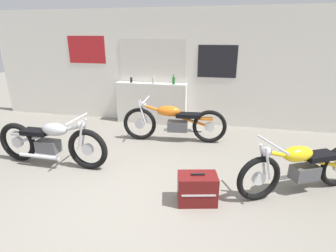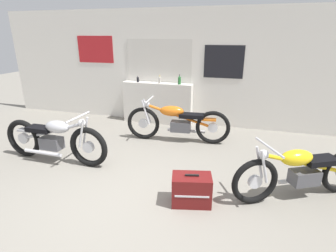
{
  "view_description": "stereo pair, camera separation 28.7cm",
  "coord_description": "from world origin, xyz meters",
  "px_view_note": "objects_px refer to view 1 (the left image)",
  "views": [
    {
      "loc": [
        1.23,
        -2.88,
        2.21
      ],
      "look_at": [
        0.32,
        1.29,
        0.7
      ],
      "focal_mm": 28.0,
      "sensor_mm": 36.0,
      "label": 1
    },
    {
      "loc": [
        1.51,
        -2.81,
        2.21
      ],
      "look_at": [
        0.32,
        1.29,
        0.7
      ],
      "focal_mm": 28.0,
      "sensor_mm": 36.0,
      "label": 2
    }
  ],
  "objects_px": {
    "hard_case_darkred": "(197,189)",
    "motorcycle_silver": "(51,142)",
    "bottle_leftmost": "(131,79)",
    "bottle_left_center": "(154,80)",
    "motorcycle_orange": "(174,122)",
    "motorcycle_yellow": "(301,167)",
    "bottle_center": "(174,80)"
  },
  "relations": [
    {
      "from": "bottle_left_center",
      "to": "bottle_center",
      "type": "bearing_deg",
      "value": 0.16
    },
    {
      "from": "hard_case_darkred",
      "to": "motorcycle_silver",
      "type": "bearing_deg",
      "value": 167.74
    },
    {
      "from": "motorcycle_yellow",
      "to": "hard_case_darkred",
      "type": "bearing_deg",
      "value": -158.5
    },
    {
      "from": "motorcycle_orange",
      "to": "motorcycle_silver",
      "type": "bearing_deg",
      "value": -141.06
    },
    {
      "from": "motorcycle_silver",
      "to": "motorcycle_yellow",
      "type": "height_order",
      "value": "motorcycle_silver"
    },
    {
      "from": "bottle_leftmost",
      "to": "bottle_left_center",
      "type": "distance_m",
      "value": 0.59
    },
    {
      "from": "bottle_left_center",
      "to": "hard_case_darkred",
      "type": "relative_size",
      "value": 0.33
    },
    {
      "from": "hard_case_darkred",
      "to": "motorcycle_orange",
      "type": "bearing_deg",
      "value": 109.2
    },
    {
      "from": "motorcycle_orange",
      "to": "hard_case_darkred",
      "type": "xyz_separation_m",
      "value": [
        0.73,
        -2.1,
        -0.23
      ]
    },
    {
      "from": "motorcycle_yellow",
      "to": "hard_case_darkred",
      "type": "height_order",
      "value": "motorcycle_yellow"
    },
    {
      "from": "bottle_center",
      "to": "motorcycle_yellow",
      "type": "height_order",
      "value": "bottle_center"
    },
    {
      "from": "motorcycle_yellow",
      "to": "hard_case_darkred",
      "type": "xyz_separation_m",
      "value": [
        -1.42,
        -0.56,
        -0.2
      ]
    },
    {
      "from": "bottle_leftmost",
      "to": "motorcycle_yellow",
      "type": "bearing_deg",
      "value": -36.93
    },
    {
      "from": "motorcycle_silver",
      "to": "hard_case_darkred",
      "type": "xyz_separation_m",
      "value": [
        2.62,
        -0.57,
        -0.22
      ]
    },
    {
      "from": "motorcycle_orange",
      "to": "motorcycle_yellow",
      "type": "height_order",
      "value": "motorcycle_orange"
    },
    {
      "from": "bottle_left_center",
      "to": "motorcycle_silver",
      "type": "relative_size",
      "value": 0.09
    },
    {
      "from": "motorcycle_orange",
      "to": "hard_case_darkred",
      "type": "height_order",
      "value": "motorcycle_orange"
    },
    {
      "from": "motorcycle_orange",
      "to": "bottle_leftmost",
      "type": "bearing_deg",
      "value": 140.89
    },
    {
      "from": "hard_case_darkred",
      "to": "bottle_center",
      "type": "bearing_deg",
      "value": 106.86
    },
    {
      "from": "hard_case_darkred",
      "to": "bottle_leftmost",
      "type": "bearing_deg",
      "value": 122.9
    },
    {
      "from": "bottle_left_center",
      "to": "hard_case_darkred",
      "type": "height_order",
      "value": "bottle_left_center"
    },
    {
      "from": "bottle_center",
      "to": "hard_case_darkred",
      "type": "height_order",
      "value": "bottle_center"
    },
    {
      "from": "bottle_leftmost",
      "to": "bottle_center",
      "type": "height_order",
      "value": "bottle_center"
    },
    {
      "from": "bottle_center",
      "to": "hard_case_darkred",
      "type": "bearing_deg",
      "value": -73.14
    },
    {
      "from": "bottle_leftmost",
      "to": "bottle_left_center",
      "type": "height_order",
      "value": "bottle_left_center"
    },
    {
      "from": "bottle_center",
      "to": "motorcycle_orange",
      "type": "distance_m",
      "value": 1.3
    },
    {
      "from": "bottle_center",
      "to": "hard_case_darkred",
      "type": "distance_m",
      "value": 3.43
    },
    {
      "from": "motorcycle_silver",
      "to": "bottle_leftmost",
      "type": "bearing_deg",
      "value": 77.64
    },
    {
      "from": "motorcycle_yellow",
      "to": "hard_case_darkred",
      "type": "relative_size",
      "value": 3.14
    },
    {
      "from": "bottle_leftmost",
      "to": "motorcycle_yellow",
      "type": "height_order",
      "value": "bottle_leftmost"
    },
    {
      "from": "bottle_center",
      "to": "motorcycle_orange",
      "type": "relative_size",
      "value": 0.11
    },
    {
      "from": "motorcycle_orange",
      "to": "motorcycle_silver",
      "type": "distance_m",
      "value": 2.43
    }
  ]
}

